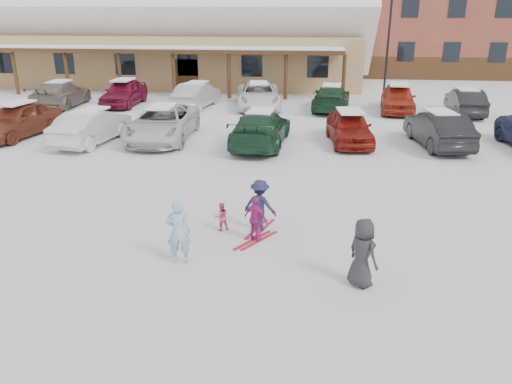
# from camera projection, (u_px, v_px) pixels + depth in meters

# --- Properties ---
(ground) EXTENTS (160.00, 160.00, 0.00)m
(ground) POSITION_uv_depth(u_px,v_px,m) (240.00, 243.00, 12.40)
(ground) COLOR white
(ground) RESTS_ON ground
(day_lodge) EXTENTS (29.12, 12.50, 10.38)m
(day_lodge) POSITION_uv_depth(u_px,v_px,m) (174.00, 29.00, 38.00)
(day_lodge) COLOR tan
(day_lodge) RESTS_ON ground
(lamp_post) EXTENTS (0.50, 0.25, 6.57)m
(lamp_post) POSITION_uv_depth(u_px,v_px,m) (389.00, 36.00, 33.49)
(lamp_post) COLOR black
(lamp_post) RESTS_ON ground
(conifer_3) EXTENTS (3.96, 3.96, 9.18)m
(conifer_3) POSITION_uv_depth(u_px,v_px,m) (357.00, 11.00, 51.00)
(conifer_3) COLOR black
(conifer_3) RESTS_ON ground
(adult_skier) EXTENTS (0.60, 0.44, 1.54)m
(adult_skier) POSITION_uv_depth(u_px,v_px,m) (178.00, 232.00, 11.20)
(adult_skier) COLOR #8DB3CF
(adult_skier) RESTS_ON ground
(toddler_red) EXTENTS (0.46, 0.42, 0.77)m
(toddler_red) POSITION_uv_depth(u_px,v_px,m) (221.00, 217.00, 12.99)
(toddler_red) COLOR #D34266
(toddler_red) RESTS_ON ground
(child_navy) EXTENTS (1.01, 0.76, 1.38)m
(child_navy) POSITION_uv_depth(u_px,v_px,m) (260.00, 205.00, 12.91)
(child_navy) COLOR #1D1D44
(child_navy) RESTS_ON ground
(skis_child_navy) EXTENTS (0.62, 1.39, 0.03)m
(skis_child_navy) POSITION_uv_depth(u_px,v_px,m) (260.00, 229.00, 13.15)
(skis_child_navy) COLOR #A3172A
(skis_child_navy) RESTS_ON ground
(child_magenta) EXTENTS (0.75, 0.63, 1.20)m
(child_magenta) POSITION_uv_depth(u_px,v_px,m) (256.00, 219.00, 12.30)
(child_magenta) COLOR #A52477
(child_magenta) RESTS_ON ground
(skis_child_magenta) EXTENTS (0.94, 1.28, 0.03)m
(skis_child_magenta) POSITION_uv_depth(u_px,v_px,m) (256.00, 240.00, 12.51)
(skis_child_magenta) COLOR #A3172A
(skis_child_magenta) RESTS_ON ground
(bystander_dark) EXTENTS (0.84, 0.87, 1.50)m
(bystander_dark) POSITION_uv_depth(u_px,v_px,m) (362.00, 253.00, 10.28)
(bystander_dark) COLOR #272729
(bystander_dark) RESTS_ON ground
(parked_car_0) EXTENTS (2.49, 4.72, 1.53)m
(parked_car_0) POSITION_uv_depth(u_px,v_px,m) (18.00, 120.00, 22.38)
(parked_car_0) COLOR maroon
(parked_car_0) RESTS_ON ground
(parked_car_1) EXTENTS (2.16, 4.56, 1.44)m
(parked_car_1) POSITION_uv_depth(u_px,v_px,m) (92.00, 127.00, 21.29)
(parked_car_1) COLOR silver
(parked_car_1) RESTS_ON ground
(parked_car_2) EXTENTS (2.63, 5.43, 1.49)m
(parked_car_2) POSITION_uv_depth(u_px,v_px,m) (163.00, 123.00, 21.81)
(parked_car_2) COLOR silver
(parked_car_2) RESTS_ON ground
(parked_car_3) EXTENTS (2.42, 5.22, 1.48)m
(parked_car_3) POSITION_uv_depth(u_px,v_px,m) (261.00, 128.00, 20.93)
(parked_car_3) COLOR #1A3D28
(parked_car_3) RESTS_ON ground
(parked_car_4) EXTENTS (2.08, 4.27, 1.41)m
(parked_car_4) POSITION_uv_depth(u_px,v_px,m) (349.00, 127.00, 21.27)
(parked_car_4) COLOR maroon
(parked_car_4) RESTS_ON ground
(parked_car_5) EXTENTS (2.16, 4.66, 1.48)m
(parked_car_5) POSITION_uv_depth(u_px,v_px,m) (438.00, 129.00, 20.78)
(parked_car_5) COLOR black
(parked_car_5) RESTS_ON ground
(parked_car_7) EXTENTS (2.42, 5.28, 1.50)m
(parked_car_7) POSITION_uv_depth(u_px,v_px,m) (60.00, 94.00, 29.00)
(parked_car_7) COLOR slate
(parked_car_7) RESTS_ON ground
(parked_car_8) EXTENTS (1.79, 4.46, 1.52)m
(parked_car_8) POSITION_uv_depth(u_px,v_px,m) (124.00, 93.00, 29.53)
(parked_car_8) COLOR maroon
(parked_car_8) RESTS_ON ground
(parked_car_9) EXTENTS (2.15, 4.54, 1.44)m
(parked_car_9) POSITION_uv_depth(u_px,v_px,m) (196.00, 95.00, 28.94)
(parked_car_9) COLOR #A5A6A9
(parked_car_9) RESTS_ON ground
(parked_car_10) EXTENTS (3.08, 5.50, 1.45)m
(parked_car_10) POSITION_uv_depth(u_px,v_px,m) (259.00, 95.00, 28.80)
(parked_car_10) COLOR white
(parked_car_10) RESTS_ON ground
(parked_car_11) EXTENTS (2.41, 4.99, 1.40)m
(parked_car_11) POSITION_uv_depth(u_px,v_px,m) (331.00, 98.00, 28.22)
(parked_car_11) COLOR #173B22
(parked_car_11) RESTS_ON ground
(parked_car_12) EXTENTS (2.30, 4.66, 1.53)m
(parked_car_12) POSITION_uv_depth(u_px,v_px,m) (398.00, 98.00, 27.68)
(parked_car_12) COLOR #AB321D
(parked_car_12) RESTS_ON ground
(parked_car_13) EXTENTS (1.68, 4.27, 1.38)m
(parked_car_13) POSITION_uv_depth(u_px,v_px,m) (465.00, 102.00, 27.01)
(parked_car_13) COLOR black
(parked_car_13) RESTS_ON ground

